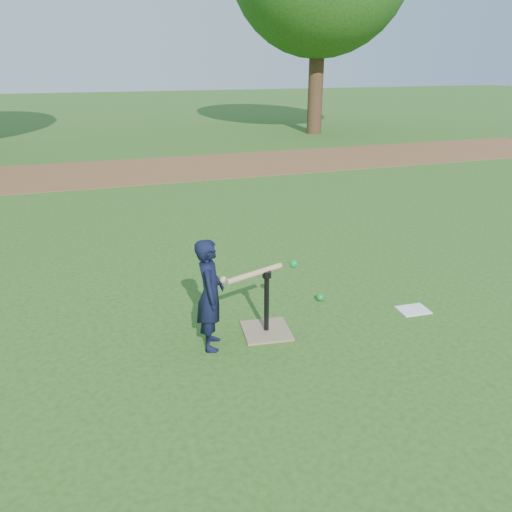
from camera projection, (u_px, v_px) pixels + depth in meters
name	position (u px, v px, depth m)	size (l,w,h in m)	color
ground	(227.00, 320.00, 4.87)	(80.00, 80.00, 0.00)	#285116
dirt_strip	(139.00, 170.00, 11.47)	(24.00, 3.00, 0.01)	brown
child	(210.00, 295.00, 4.26)	(0.37, 0.24, 1.00)	black
wiffle_ball_ground	(320.00, 297.00, 5.25)	(0.08, 0.08, 0.08)	#0C8B32
clipboard	(413.00, 310.00, 5.06)	(0.30, 0.23, 0.01)	white
batting_tee	(266.00, 321.00, 4.62)	(0.48, 0.48, 0.61)	#8E785A
swing_action	(260.00, 272.00, 4.38)	(0.73, 0.25, 0.13)	tan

